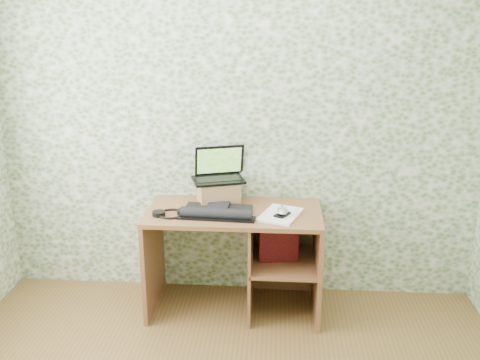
# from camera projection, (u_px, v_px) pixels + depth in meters

# --- Properties ---
(wall_back) EXTENTS (3.50, 0.00, 3.50)m
(wall_back) POSITION_uv_depth(u_px,v_px,m) (238.00, 123.00, 3.81)
(wall_back) COLOR silver
(wall_back) RESTS_ON ground
(desk) EXTENTS (1.20, 0.60, 0.75)m
(desk) POSITION_uv_depth(u_px,v_px,m) (246.00, 245.00, 3.78)
(desk) COLOR brown
(desk) RESTS_ON floor
(riser) EXTENTS (0.34, 0.31, 0.17)m
(riser) POSITION_uv_depth(u_px,v_px,m) (218.00, 192.00, 3.80)
(riser) COLOR #A06D48
(riser) RESTS_ON desk
(laptop) EXTENTS (0.41, 0.35, 0.24)m
(laptop) POSITION_uv_depth(u_px,v_px,m) (219.00, 172.00, 3.79)
(laptop) COLOR black
(laptop) RESTS_ON riser
(keyboard) EXTENTS (0.52, 0.29, 0.07)m
(keyboard) POSITION_uv_depth(u_px,v_px,m) (217.00, 211.00, 3.60)
(keyboard) COLOR black
(keyboard) RESTS_ON desk
(headphones) EXTENTS (0.25, 0.22, 0.03)m
(headphones) POSITION_uv_depth(u_px,v_px,m) (171.00, 213.00, 3.60)
(headphones) COLOR black
(headphones) RESTS_ON desk
(notepad) EXTENTS (0.33, 0.39, 0.02)m
(notepad) POSITION_uv_depth(u_px,v_px,m) (281.00, 215.00, 3.59)
(notepad) COLOR white
(notepad) RESTS_ON desk
(mouse) EXTENTS (0.13, 0.14, 0.04)m
(mouse) POSITION_uv_depth(u_px,v_px,m) (282.00, 213.00, 3.55)
(mouse) COLOR #BCBCBF
(mouse) RESTS_ON notepad
(pen) EXTENTS (0.03, 0.14, 0.01)m
(pen) POSITION_uv_depth(u_px,v_px,m) (284.00, 209.00, 3.65)
(pen) COLOR black
(pen) RESTS_ON notepad
(red_box) EXTENTS (0.28, 0.13, 0.33)m
(red_box) POSITION_uv_depth(u_px,v_px,m) (278.00, 238.00, 3.71)
(red_box) COLOR maroon
(red_box) RESTS_ON desk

